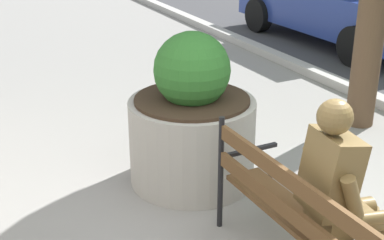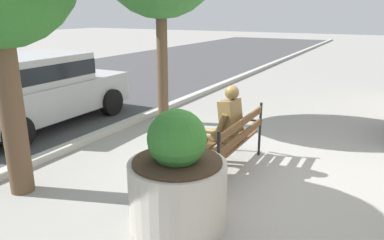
# 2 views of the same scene
# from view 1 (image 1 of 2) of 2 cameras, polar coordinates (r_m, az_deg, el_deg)

# --- Properties ---
(park_bench) EXTENTS (1.81, 0.54, 0.95)m
(park_bench) POSITION_cam_1_polar(r_m,az_deg,el_deg) (3.66, 12.19, -9.87)
(park_bench) COLOR brown
(park_bench) RESTS_ON ground
(bronze_statue_seated) EXTENTS (0.71, 0.78, 1.37)m
(bronze_statue_seated) POSITION_cam_1_polar(r_m,az_deg,el_deg) (3.65, 16.05, -8.13)
(bronze_statue_seated) COLOR brown
(bronze_statue_seated) RESTS_ON ground
(concrete_planter) EXTENTS (1.15, 1.15, 1.41)m
(concrete_planter) POSITION_cam_1_polar(r_m,az_deg,el_deg) (4.91, -0.00, -0.49)
(concrete_planter) COLOR #A8A399
(concrete_planter) RESTS_ON ground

